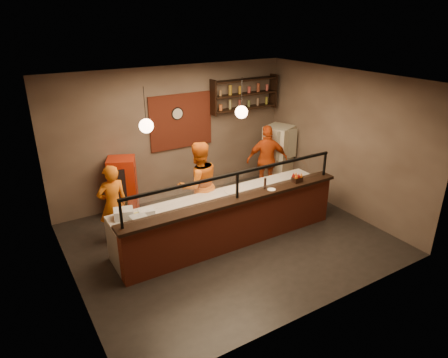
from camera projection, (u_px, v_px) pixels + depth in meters
floor at (228, 239)px, 8.17m from camera, size 6.00×6.00×0.00m
ceiling at (229, 80)px, 6.94m from camera, size 6.00×6.00×0.00m
wall_back at (174, 134)px, 9.53m from camera, size 6.00×0.00×6.00m
wall_left at (63, 202)px, 6.12m from camera, size 0.00×5.00×5.00m
wall_right at (342, 142)px, 8.99m from camera, size 0.00×5.00×5.00m
wall_front at (323, 221)px, 5.58m from camera, size 6.00×0.00×6.00m
brick_patch at (181, 121)px, 9.48m from camera, size 1.60×0.04×1.30m
service_counter at (237, 224)px, 7.74m from camera, size 4.60×0.25×1.00m
counter_ledge at (237, 199)px, 7.54m from camera, size 4.70×0.37×0.06m
worktop_cabinet at (223, 217)px, 8.17m from camera, size 4.60×0.75×0.85m
worktop at (223, 197)px, 7.99m from camera, size 4.60×0.75×0.05m
sneeze_guard at (237, 183)px, 7.41m from camera, size 4.50×0.05×0.52m
wall_shelving at (244, 94)px, 9.98m from camera, size 1.84×0.28×0.85m
wall_clock at (177, 114)px, 9.35m from camera, size 0.30×0.04×0.30m
pendant_left at (146, 126)px, 6.63m from camera, size 0.24×0.24×0.77m
pendant_right at (241, 112)px, 7.54m from camera, size 0.24×0.24×0.77m
cook_left at (113, 204)px, 7.82m from camera, size 0.62×0.43×1.63m
cook_mid at (199, 185)px, 8.35m from camera, size 0.94×0.75×1.89m
cook_right at (267, 160)px, 9.98m from camera, size 1.12×0.81×1.76m
fridge at (278, 156)px, 10.47m from camera, size 0.86×0.84×1.61m
red_cooler at (123, 187)px, 8.92m from camera, size 0.75×0.72×1.37m
pizza_dough at (236, 190)px, 8.21m from camera, size 0.51×0.51×0.01m
prep_tub_a at (124, 214)px, 7.10m from camera, size 0.40×0.35×0.17m
prep_tub_b at (146, 213)px, 7.16m from camera, size 0.31×0.27×0.14m
prep_tub_c at (138, 219)px, 6.94m from camera, size 0.28×0.23×0.13m
rolling_pin at (143, 212)px, 7.27m from camera, size 0.32×0.07×0.05m
condiment_caddy at (297, 179)px, 8.21m from camera, size 0.20×0.16×0.11m
pepper_mill at (265, 183)px, 7.88m from camera, size 0.05×0.05×0.22m
small_plate at (271, 189)px, 7.87m from camera, size 0.20×0.20×0.01m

